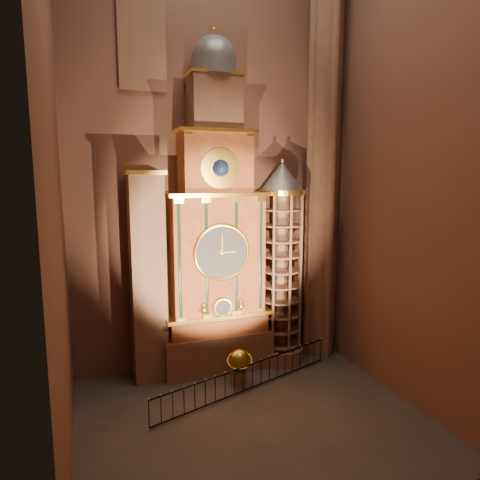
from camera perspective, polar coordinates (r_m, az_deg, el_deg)
name	(u,v)px	position (r m, az deg, el deg)	size (l,w,h in m)	color
floor	(252,417)	(19.28, 1.56, -22.54)	(14.00, 14.00, 0.00)	#383330
wall_back	(209,155)	(22.19, -4.14, 11.26)	(22.00, 22.00, 0.00)	brown
wall_left	(51,143)	(15.37, -23.87, 11.71)	(22.00, 22.00, 0.00)	brown
wall_right	(403,151)	(20.18, 20.88, 10.99)	(22.00, 22.00, 0.00)	brown
astronomical_clock	(216,242)	(21.43, -3.25, -0.23)	(5.60, 2.41, 16.70)	#8C634C
portrait_tower	(148,277)	(21.04, -12.16, -4.83)	(1.80, 1.60, 10.20)	#8C634C
stair_turret	(281,265)	(22.70, 5.47, -3.37)	(2.50, 2.50, 10.80)	#8C634C
gothic_pier	(324,156)	(23.72, 11.14, 10.96)	(2.04, 2.04, 22.00)	#8C634C
stained_glass_window	(142,32)	(22.39, -12.99, 25.37)	(2.20, 0.14, 5.20)	navy
celestial_globe	(240,364)	(21.23, -0.07, -16.22)	(1.57, 1.53, 1.76)	#8C634C
iron_railing	(248,378)	(20.87, 1.09, -17.86)	(9.59, 3.19, 1.23)	black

